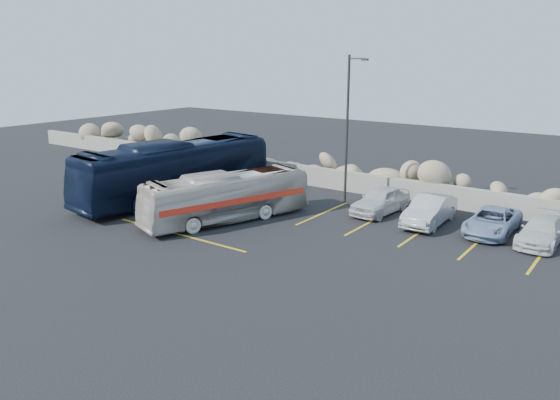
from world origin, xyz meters
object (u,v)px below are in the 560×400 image
Objects in this scene: vintage_bus at (226,197)px; tour_coach at (176,170)px; car_b at (429,210)px; car_c at (542,231)px; lamppost at (348,126)px; car_a at (380,200)px; car_d at (492,221)px.

tour_coach is at bearing -176.82° from vintage_bus.
car_c is at bearing -0.10° from car_b.
tour_coach is at bearing -165.89° from car_b.
lamppost is 1.91× the size of car_b.
car_c is (10.24, -0.93, -3.73)m from lamppost.
tour_coach is 2.97× the size of car_a.
vintage_bus reaches higher than car_a.
vintage_bus is at bearing -153.81° from car_d.
vintage_bus is 2.09× the size of car_d.
lamppost is 0.67× the size of tour_coach.
lamppost is at bearing 169.27° from car_a.
vintage_bus reaches higher than car_c.
lamppost is 8.93m from car_d.
car_b is 1.01× the size of car_d.
car_b is at bearing -11.56° from lamppost.
car_c is at bearing 3.85° from car_a.
car_b is at bearing -174.22° from car_d.
car_a is (10.73, 4.14, -0.98)m from tour_coach.
car_c is at bearing -5.21° from lamppost.
car_a is 1.03× the size of car_c.
car_d is (11.27, 5.60, -0.63)m from vintage_bus.
tour_coach is 14.05m from car_b.
car_d is at bearing 4.45° from car_b.
car_a reaches higher than car_c.
tour_coach is at bearing -166.22° from car_d.
car_d is at bearing -5.36° from lamppost.
vintage_bus is at bearing -116.63° from lamppost.
car_a is (2.43, -0.71, -3.61)m from lamppost.
car_d is (5.65, -0.05, -0.11)m from car_a.
car_a is 5.65m from car_d.
car_b is 1.07× the size of car_c.
car_a is 0.96× the size of car_b.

